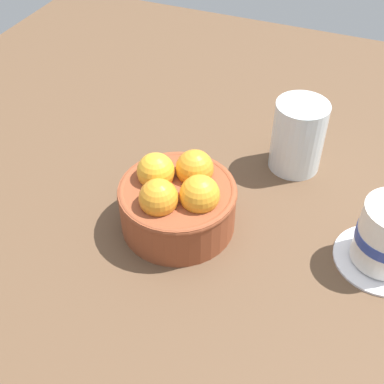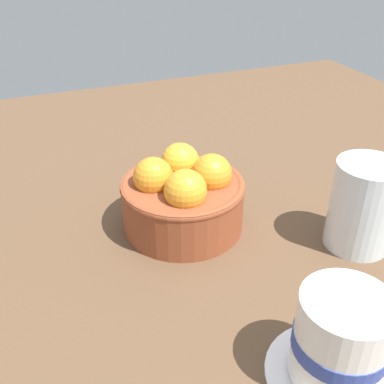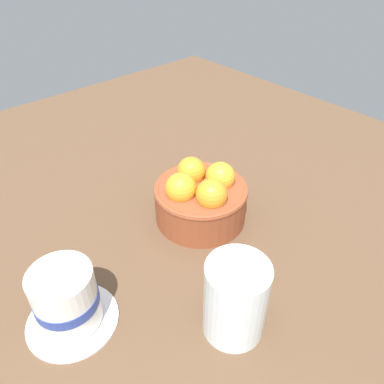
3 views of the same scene
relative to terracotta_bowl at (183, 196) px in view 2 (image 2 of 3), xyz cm
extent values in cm
cube|color=brown|center=(0.01, -0.01, -5.68)|extent=(120.98, 107.66, 3.18)
cylinder|color=brown|center=(0.01, -0.01, -1.14)|extent=(13.95, 13.95, 5.90)
torus|color=brown|center=(0.01, -0.01, 1.41)|extent=(14.15, 14.15, 1.00)
sphere|color=gold|center=(-0.89, -3.16, 2.70)|extent=(4.54, 4.54, 4.54)
sphere|color=orange|center=(3.16, -0.91, 2.70)|extent=(4.49, 4.49, 4.49)
sphere|color=orange|center=(0.90, 3.14, 2.70)|extent=(4.62, 4.62, 4.62)
sphere|color=orange|center=(-3.14, 0.88, 2.70)|extent=(4.59, 4.59, 4.59)
cylinder|color=white|center=(-3.52, 23.94, -3.79)|extent=(10.71, 10.71, 0.60)
cylinder|color=white|center=(-3.52, 23.94, 0.35)|extent=(7.11, 7.11, 7.68)
cylinder|color=#2D4299|center=(-3.52, 23.94, 0.07)|extent=(7.27, 7.27, 1.38)
cylinder|color=silver|center=(-16.63, 10.41, 0.91)|extent=(7.05, 7.05, 10.01)
camera|label=1|loc=(39.72, 18.15, 41.59)|focal=47.45mm
camera|label=2|loc=(15.76, 41.77, 27.67)|focal=43.00mm
camera|label=3|loc=(-32.36, 30.98, 35.04)|focal=35.12mm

